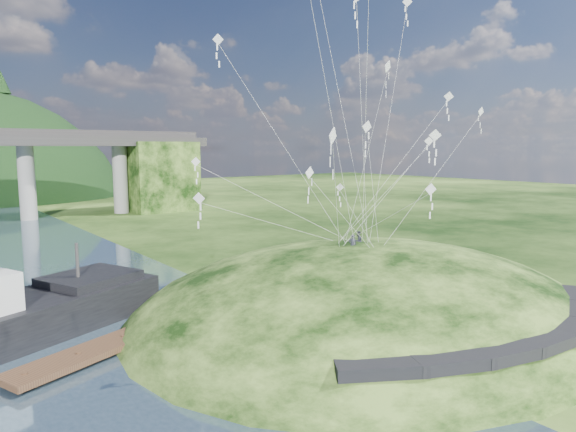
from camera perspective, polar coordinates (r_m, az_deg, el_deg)
ground at (r=31.58m, az=0.90°, el=-14.46°), size 320.00×320.00×0.00m
grass_hill at (r=38.54m, az=8.58°, el=-12.78°), size 36.00×32.00×13.00m
footpath at (r=30.45m, az=24.44°, el=-11.82°), size 22.29×5.84×0.83m
wooden_dock at (r=33.16m, az=-17.78°, el=-12.90°), size 14.28×7.10×1.03m
kite_flyers at (r=37.95m, az=7.61°, el=-1.78°), size 2.29×1.58×1.58m
kite_swarm at (r=34.91m, az=7.21°, el=12.83°), size 19.42×15.47×18.68m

